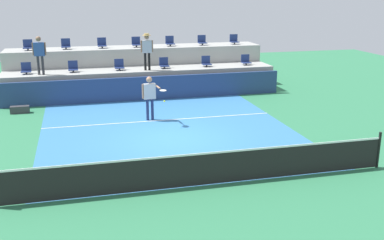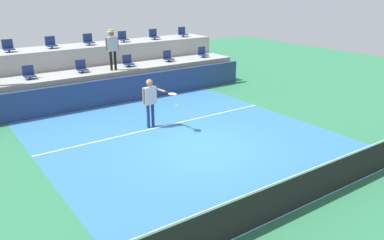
{
  "view_description": "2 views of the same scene",
  "coord_description": "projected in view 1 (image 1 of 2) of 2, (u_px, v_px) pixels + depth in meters",
  "views": [
    {
      "loc": [
        -3.08,
        -14.8,
        5.01
      ],
      "look_at": [
        0.44,
        -0.89,
        0.9
      ],
      "focal_mm": 43.13,
      "sensor_mm": 36.0,
      "label": 1
    },
    {
      "loc": [
        -6.66,
        -8.86,
        4.78
      ],
      "look_at": [
        -0.61,
        -0.26,
        1.12
      ],
      "focal_mm": 36.49,
      "sensor_mm": 36.0,
      "label": 2
    }
  ],
  "objects": [
    {
      "name": "spectator_in_grey",
      "position": [
        39.0,
        52.0,
        20.56
      ],
      "size": [
        0.6,
        0.25,
        1.72
      ],
      "color": "#2D2D33",
      "rests_on": "seating_tier_lower"
    },
    {
      "name": "court_inner_paint",
      "position": [
        168.0,
        131.0,
        16.83
      ],
      "size": [
        9.0,
        10.0,
        0.01
      ],
      "primitive_type": "cube",
      "color": "teal",
      "rests_on": "ground_plane"
    },
    {
      "name": "equipment_bag",
      "position": [
        20.0,
        110.0,
        19.18
      ],
      "size": [
        0.76,
        0.28,
        0.3
      ],
      "primitive_type": "cube",
      "color": "#333338",
      "rests_on": "ground_plane"
    },
    {
      "name": "stadium_chair_upper_mid_right",
      "position": [
        170.0,
        42.0,
        24.1
      ],
      "size": [
        0.44,
        0.4,
        0.52
      ],
      "color": "#2D2D33",
      "rests_on": "seating_tier_upper"
    },
    {
      "name": "tennis_ball",
      "position": [
        164.0,
        101.0,
        16.98
      ],
      "size": [
        0.07,
        0.07,
        0.07
      ],
      "color": "#CCE033"
    },
    {
      "name": "stadium_chair_upper_left",
      "position": [
        66.0,
        45.0,
        22.85
      ],
      "size": [
        0.44,
        0.4,
        0.52
      ],
      "color": "#2D2D33",
      "rests_on": "seating_tier_upper"
    },
    {
      "name": "court_service_line",
      "position": [
        161.0,
        120.0,
        18.14
      ],
      "size": [
        9.0,
        0.06,
        0.0
      ],
      "primitive_type": "cube",
      "color": "white",
      "rests_on": "ground_plane"
    },
    {
      "name": "stadium_chair_upper_far_left",
      "position": [
        28.0,
        46.0,
        22.43
      ],
      "size": [
        0.44,
        0.4,
        0.52
      ],
      "color": "#2D2D33",
      "rests_on": "seating_tier_upper"
    },
    {
      "name": "stadium_chair_lower_far_left",
      "position": [
        26.0,
        69.0,
        20.99
      ],
      "size": [
        0.44,
        0.4,
        0.52
      ],
      "color": "#2D2D33",
      "rests_on": "seating_tier_lower"
    },
    {
      "name": "stadium_chair_upper_mid_left",
      "position": [
        102.0,
        44.0,
        23.27
      ],
      "size": [
        0.44,
        0.4,
        0.52
      ],
      "color": "#2D2D33",
      "rests_on": "seating_tier_upper"
    },
    {
      "name": "tennis_net",
      "position": [
        205.0,
        168.0,
        12.04
      ],
      "size": [
        10.48,
        0.08,
        1.07
      ],
      "color": "black",
      "rests_on": "ground_plane"
    },
    {
      "name": "stadium_chair_lower_right",
      "position": [
        206.0,
        62.0,
        23.0
      ],
      "size": [
        0.44,
        0.4,
        0.52
      ],
      "color": "#2D2D33",
      "rests_on": "seating_tier_lower"
    },
    {
      "name": "ground_plane",
      "position": [
        173.0,
        139.0,
        15.9
      ],
      "size": [
        40.0,
        40.0,
        0.0
      ],
      "primitive_type": "plane",
      "color": "#2D754C"
    },
    {
      "name": "stadium_chair_upper_far_right",
      "position": [
        234.0,
        40.0,
        24.93
      ],
      "size": [
        0.44,
        0.4,
        0.52
      ],
      "color": "#2D2D33",
      "rests_on": "seating_tier_upper"
    },
    {
      "name": "seating_tier_lower",
      "position": [
        142.0,
        81.0,
        22.53
      ],
      "size": [
        13.0,
        1.8,
        1.25
      ],
      "primitive_type": "cube",
      "color": "#9E9E99",
      "rests_on": "ground_plane"
    },
    {
      "name": "stadium_chair_lower_far_right",
      "position": [
        246.0,
        61.0,
        23.5
      ],
      "size": [
        0.44,
        0.4,
        0.52
      ],
      "color": "#2D2D33",
      "rests_on": "seating_tier_lower"
    },
    {
      "name": "stadium_chair_lower_left",
      "position": [
        73.0,
        67.0,
        21.48
      ],
      "size": [
        0.44,
        0.4,
        0.52
      ],
      "color": "#2D2D33",
      "rests_on": "seating_tier_lower"
    },
    {
      "name": "stadium_chair_lower_mid_left",
      "position": [
        119.0,
        65.0,
        21.98
      ],
      "size": [
        0.44,
        0.4,
        0.52
      ],
      "color": "#2D2D33",
      "rests_on": "seating_tier_lower"
    },
    {
      "name": "stadium_chair_lower_mid_right",
      "position": [
        164.0,
        64.0,
        22.5
      ],
      "size": [
        0.44,
        0.4,
        0.52
      ],
      "color": "#2D2D33",
      "rests_on": "seating_tier_lower"
    },
    {
      "name": "stadium_chair_upper_right",
      "position": [
        202.0,
        41.0,
        24.51
      ],
      "size": [
        0.44,
        0.4,
        0.52
      ],
      "color": "#2D2D33",
      "rests_on": "seating_tier_upper"
    },
    {
      "name": "spectator_with_hat",
      "position": [
        147.0,
        48.0,
        21.7
      ],
      "size": [
        0.59,
        0.42,
        1.74
      ],
      "color": "black",
      "rests_on": "seating_tier_lower"
    },
    {
      "name": "sponsor_backboard",
      "position": [
        146.0,
        88.0,
        21.34
      ],
      "size": [
        13.0,
        0.16,
        1.1
      ],
      "primitive_type": "cube",
      "color": "navy",
      "rests_on": "ground_plane"
    },
    {
      "name": "tennis_player",
      "position": [
        150.0,
        94.0,
        17.91
      ],
      "size": [
        0.82,
        1.19,
        1.74
      ],
      "color": "navy",
      "rests_on": "ground_plane"
    },
    {
      "name": "seating_tier_upper",
      "position": [
        137.0,
        67.0,
        24.09
      ],
      "size": [
        13.0,
        1.8,
        2.1
      ],
      "primitive_type": "cube",
      "color": "#9E9E99",
      "rests_on": "ground_plane"
    },
    {
      "name": "stadium_chair_upper_center",
      "position": [
        136.0,
        43.0,
        23.68
      ],
      "size": [
        0.44,
        0.4,
        0.52
      ],
      "color": "#2D2D33",
      "rests_on": "seating_tier_upper"
    }
  ]
}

